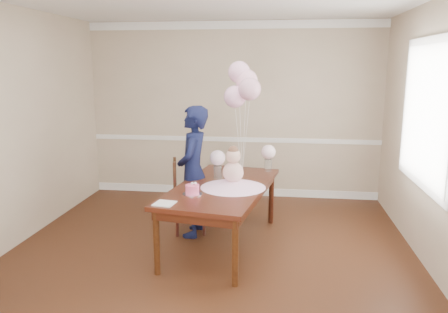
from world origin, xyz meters
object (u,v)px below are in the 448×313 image
dining_table_top (222,187)px  birthday_cake (192,189)px  dining_chair_seat (190,200)px  woman (193,172)px

dining_table_top → birthday_cake: 0.48m
dining_table_top → dining_chair_seat: bearing=149.8°
dining_table_top → birthday_cake: birthday_cake is taller
birthday_cake → dining_chair_seat: (-0.19, 0.77, -0.37)m
birthday_cake → dining_chair_seat: size_ratio=0.36×
dining_table_top → woman: 0.50m
dining_chair_seat → woman: bearing=-65.1°
dining_table_top → dining_chair_seat: dining_table_top is taller
woman → dining_table_top: bearing=53.8°
birthday_cake → dining_table_top: bearing=56.5°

